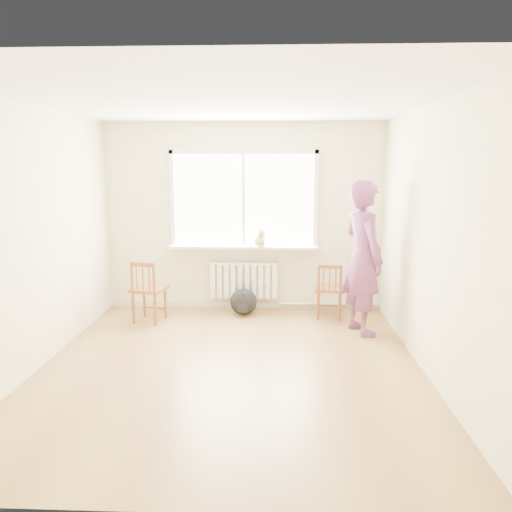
# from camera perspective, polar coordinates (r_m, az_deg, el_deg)

# --- Properties ---
(floor) EXTENTS (4.50, 4.50, 0.00)m
(floor) POSITION_cam_1_polar(r_m,az_deg,el_deg) (5.39, -2.91, -12.54)
(floor) COLOR olive
(floor) RESTS_ON ground
(ceiling) EXTENTS (4.50, 4.50, 0.00)m
(ceiling) POSITION_cam_1_polar(r_m,az_deg,el_deg) (5.00, -3.20, 17.27)
(ceiling) COLOR white
(ceiling) RESTS_ON back_wall
(back_wall) EXTENTS (4.00, 0.01, 2.70)m
(back_wall) POSITION_cam_1_polar(r_m,az_deg,el_deg) (7.25, -1.39, 4.44)
(back_wall) COLOR beige
(back_wall) RESTS_ON ground
(window) EXTENTS (2.12, 0.05, 1.42)m
(window) POSITION_cam_1_polar(r_m,az_deg,el_deg) (7.20, -1.41, 6.90)
(window) COLOR white
(window) RESTS_ON back_wall
(windowsill) EXTENTS (2.15, 0.22, 0.04)m
(windowsill) POSITION_cam_1_polar(r_m,az_deg,el_deg) (7.19, -1.43, 1.03)
(windowsill) COLOR white
(windowsill) RESTS_ON back_wall
(radiator) EXTENTS (1.00, 0.12, 0.55)m
(radiator) POSITION_cam_1_polar(r_m,az_deg,el_deg) (7.31, -1.40, -2.75)
(radiator) COLOR white
(radiator) RESTS_ON back_wall
(heating_pipe) EXTENTS (1.40, 0.04, 0.04)m
(heating_pipe) POSITION_cam_1_polar(r_m,az_deg,el_deg) (7.45, 8.30, -5.45)
(heating_pipe) COLOR silver
(heating_pipe) RESTS_ON back_wall
(baseboard) EXTENTS (4.00, 0.03, 0.08)m
(baseboard) POSITION_cam_1_polar(r_m,az_deg,el_deg) (7.48, -1.35, -5.60)
(baseboard) COLOR beige
(baseboard) RESTS_ON ground
(chair_left) EXTENTS (0.49, 0.48, 0.85)m
(chair_left) POSITION_cam_1_polar(r_m,az_deg,el_deg) (6.86, -12.31, -3.97)
(chair_left) COLOR brown
(chair_left) RESTS_ON floor
(chair_right) EXTENTS (0.43, 0.41, 0.78)m
(chair_right) POSITION_cam_1_polar(r_m,az_deg,el_deg) (6.93, 8.38, -3.97)
(chair_right) COLOR brown
(chair_right) RESTS_ON floor
(person) EXTENTS (0.67, 0.82, 1.92)m
(person) POSITION_cam_1_polar(r_m,az_deg,el_deg) (6.32, 12.14, -0.22)
(person) COLOR #C94543
(person) RESTS_ON floor
(cat) EXTENTS (0.25, 0.44, 0.30)m
(cat) POSITION_cam_1_polar(r_m,az_deg,el_deg) (7.08, 0.46, 2.02)
(cat) COLOR beige
(cat) RESTS_ON windowsill
(backpack) EXTENTS (0.45, 0.38, 0.38)m
(backpack) POSITION_cam_1_polar(r_m,az_deg,el_deg) (7.09, -1.43, -5.26)
(backpack) COLOR black
(backpack) RESTS_ON floor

